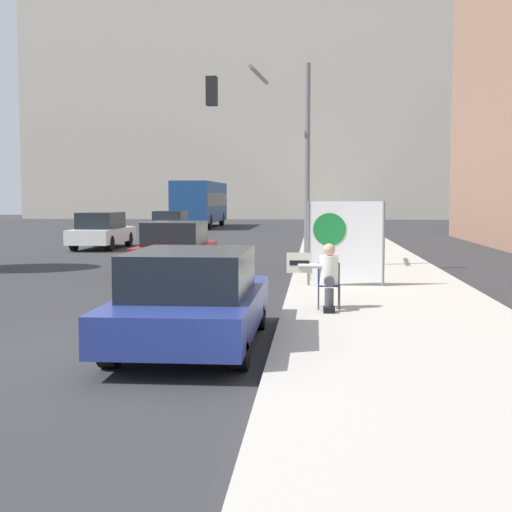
{
  "coord_description": "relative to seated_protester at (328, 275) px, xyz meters",
  "views": [
    {
      "loc": [
        2.52,
        -9.81,
        2.15
      ],
      "look_at": [
        1.31,
        4.75,
        0.96
      ],
      "focal_mm": 50.0,
      "sensor_mm": 36.0,
      "label": 1
    }
  ],
  "objects": [
    {
      "name": "city_bus_on_road",
      "position": [
        -8.66,
        39.25,
        1.12
      ],
      "size": [
        2.58,
        10.69,
        3.31
      ],
      "color": "navy",
      "rests_on": "ground_plane"
    },
    {
      "name": "sidewalk_curb",
      "position": [
        1.24,
        12.09,
        -0.7
      ],
      "size": [
        4.1,
        90.0,
        0.16
      ],
      "primitive_type": "cube",
      "color": "#B7B2A8",
      "rests_on": "ground_plane"
    },
    {
      "name": "building_backdrop_far",
      "position": [
        -4.75,
        65.34,
        11.79
      ],
      "size": [
        52.0,
        12.0,
        25.16
      ],
      "color": "#BCB2A3",
      "rests_on": "ground_plane"
    },
    {
      "name": "car_on_road_midblock",
      "position": [
        -9.3,
        16.98,
        -0.02
      ],
      "size": [
        1.72,
        4.73,
        1.55
      ],
      "color": "white",
      "rests_on": "ground_plane"
    },
    {
      "name": "traffic_light_pole",
      "position": [
        -1.51,
        8.01,
        3.3
      ],
      "size": [
        3.04,
        2.8,
        5.82
      ],
      "color": "slate",
      "rests_on": "sidewalk_curb"
    },
    {
      "name": "protest_banner",
      "position": [
        0.45,
        3.47,
        0.39
      ],
      "size": [
        1.75,
        0.06,
        1.91
      ],
      "color": "slate",
      "rests_on": "sidewalk_curb"
    },
    {
      "name": "car_on_road_distant",
      "position": [
        -8.48,
        27.52,
        -0.07
      ],
      "size": [
        1.88,
        4.43,
        1.42
      ],
      "color": "silver",
      "rests_on": "ground_plane"
    },
    {
      "name": "parked_car_curbside",
      "position": [
        -1.99,
        -2.63,
        -0.08
      ],
      "size": [
        1.88,
        4.57,
        1.41
      ],
      "color": "navy",
      "rests_on": "ground_plane"
    },
    {
      "name": "car_on_road_nearest",
      "position": [
        -4.2,
        7.36,
        -0.05
      ],
      "size": [
        1.8,
        4.13,
        1.48
      ],
      "color": "maroon",
      "rests_on": "ground_plane"
    },
    {
      "name": "ground_plane",
      "position": [
        -2.75,
        -2.91,
        -0.79
      ],
      "size": [
        160.0,
        160.0,
        0.0
      ],
      "primitive_type": "plane",
      "color": "#303033"
    },
    {
      "name": "seated_protester",
      "position": [
        0.0,
        0.0,
        0.0
      ],
      "size": [
        0.96,
        0.77,
        1.17
      ],
      "rotation": [
        0.0,
        0.0,
        -0.19
      ],
      "color": "#474C56",
      "rests_on": "sidewalk_curb"
    }
  ]
}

